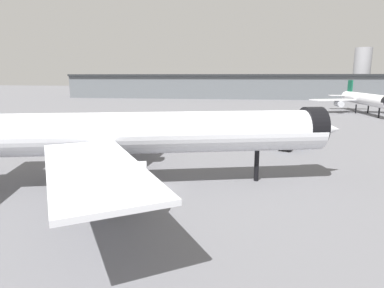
# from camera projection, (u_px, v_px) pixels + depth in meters

# --- Properties ---
(ground) EXTENTS (900.00, 900.00, 0.00)m
(ground) POSITION_uv_depth(u_px,v_px,m) (161.00, 188.00, 43.33)
(ground) COLOR slate
(airliner_near_gate) EXTENTS (55.08, 48.99, 16.04)m
(airliner_near_gate) POSITION_uv_depth(u_px,v_px,m) (140.00, 134.00, 43.32)
(airliner_near_gate) COLOR silver
(airliner_near_gate) RESTS_ON ground
(airliner_far_taxiway) EXTENTS (40.99, 45.18, 13.03)m
(airliner_far_taxiway) POSITION_uv_depth(u_px,v_px,m) (365.00, 99.00, 128.58)
(airliner_far_taxiway) COLOR white
(airliner_far_taxiway) RESTS_ON ground
(terminal_building) EXTENTS (236.34, 43.11, 32.60)m
(terminal_building) POSITION_uv_depth(u_px,v_px,m) (244.00, 86.00, 223.57)
(terminal_building) COLOR slate
(terminal_building) RESTS_ON ground
(service_truck_front) EXTENTS (4.15, 5.96, 3.00)m
(service_truck_front) POSITION_uv_depth(u_px,v_px,m) (288.00, 142.00, 66.18)
(service_truck_front) COLOR black
(service_truck_front) RESTS_ON ground
(baggage_cart_trailing) EXTENTS (2.84, 2.87, 1.82)m
(baggage_cart_trailing) POSITION_uv_depth(u_px,v_px,m) (148.00, 136.00, 75.94)
(baggage_cart_trailing) COLOR black
(baggage_cart_trailing) RESTS_ON ground
(traffic_cone_wingtip) EXTENTS (0.62, 0.62, 0.77)m
(traffic_cone_wingtip) POSITION_uv_depth(u_px,v_px,m) (174.00, 139.00, 75.70)
(traffic_cone_wingtip) COLOR #F2600C
(traffic_cone_wingtip) RESTS_ON ground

